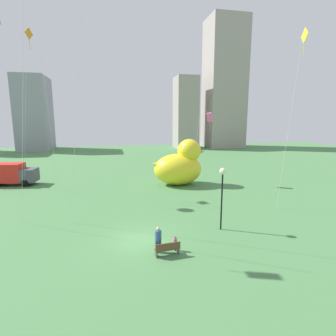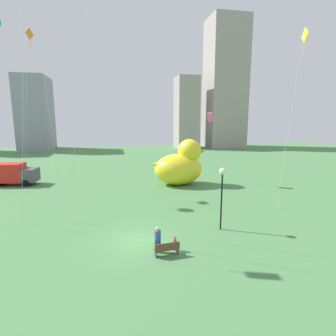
{
  "view_description": "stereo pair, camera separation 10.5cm",
  "coord_description": "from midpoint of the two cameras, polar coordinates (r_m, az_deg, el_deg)",
  "views": [
    {
      "loc": [
        -1.55,
        -17.65,
        8.42
      ],
      "look_at": [
        3.55,
        6.45,
        3.91
      ],
      "focal_mm": 28.55,
      "sensor_mm": 36.0,
      "label": 1
    },
    {
      "loc": [
        -1.45,
        -17.67,
        8.42
      ],
      "look_at": [
        3.55,
        6.45,
        3.91
      ],
      "focal_mm": 28.55,
      "sensor_mm": 36.0,
      "label": 2
    }
  ],
  "objects": [
    {
      "name": "person_child",
      "position": [
        17.98,
        1.39,
        -15.67
      ],
      "size": [
        0.24,
        0.24,
        0.96
      ],
      "color": "silver",
      "rests_on": "ground"
    },
    {
      "name": "park_bench",
      "position": [
        17.38,
        -0.27,
        -16.84
      ],
      "size": [
        1.62,
        0.59,
        0.9
      ],
      "color": "brown",
      "rests_on": "ground"
    },
    {
      "name": "ground_plane",
      "position": [
        19.62,
        -6.64,
        -15.12
      ],
      "size": [
        140.0,
        140.0,
        0.0
      ],
      "primitive_type": "plane",
      "color": "#4A7F49"
    },
    {
      "name": "kite_pink",
      "position": [
        35.08,
        8.8,
        10.59
      ],
      "size": [
        2.88,
        3.06,
        9.31
      ],
      "color": "silver",
      "rests_on": "ground"
    },
    {
      "name": "lamppost",
      "position": [
        20.49,
        11.39,
        -2.94
      ],
      "size": [
        0.5,
        0.5,
        4.84
      ],
      "color": "black",
      "rests_on": "ground"
    },
    {
      "name": "kite_yellow",
      "position": [
        27.36,
        26.74,
        22.16
      ],
      "size": [
        1.64,
        1.68,
        16.0
      ],
      "color": "silver",
      "rests_on": "ground"
    },
    {
      "name": "box_truck",
      "position": [
        39.96,
        -30.55,
        -1.14
      ],
      "size": [
        6.18,
        3.04,
        2.85
      ],
      "color": "red",
      "rests_on": "ground"
    },
    {
      "name": "city_skyline",
      "position": [
        79.13,
        -5.59,
        14.7
      ],
      "size": [
        80.69,
        14.33,
        37.1
      ],
      "color": "gray",
      "rests_on": "ground"
    },
    {
      "name": "giant_inflatable_duck",
      "position": [
        34.58,
        2.44,
        0.55
      ],
      "size": [
        7.16,
        4.59,
        5.93
      ],
      "color": "yellow",
      "rests_on": "ground"
    },
    {
      "name": "kite_orange",
      "position": [
        35.78,
        -27.22,
        22.42
      ],
      "size": [
        1.85,
        2.85,
        18.31
      ],
      "color": "silver",
      "rests_on": "ground"
    },
    {
      "name": "person_adult",
      "position": [
        17.62,
        -2.28,
        -14.78
      ],
      "size": [
        0.42,
        0.42,
        1.7
      ],
      "color": "#38476B",
      "rests_on": "ground"
    }
  ]
}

